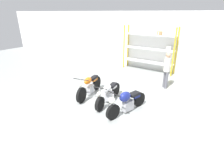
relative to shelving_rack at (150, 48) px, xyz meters
The scene contains 7 objects.
ground_plane 5.27m from the shelving_rack, 87.24° to the right, with size 30.00×30.00×0.00m, color #9EA3A0.
back_wall 0.55m from the shelving_rack, 56.35° to the left, with size 30.00×0.08×3.60m.
shelving_rack is the anchor object (origin of this frame).
motorcycle_orange 5.09m from the shelving_rack, 99.08° to the right, with size 0.75×2.08×1.03m.
motorcycle_white 5.11m from the shelving_rack, 86.67° to the right, with size 0.60×2.08×0.94m.
motorcycle_blue 5.55m from the shelving_rack, 76.11° to the right, with size 0.78×1.97×1.00m.
person_browsing 2.85m from the shelving_rack, 50.78° to the right, with size 0.45×0.45×1.79m.
Camera 1 is at (3.78, -5.31, 3.53)m, focal length 28.00 mm.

